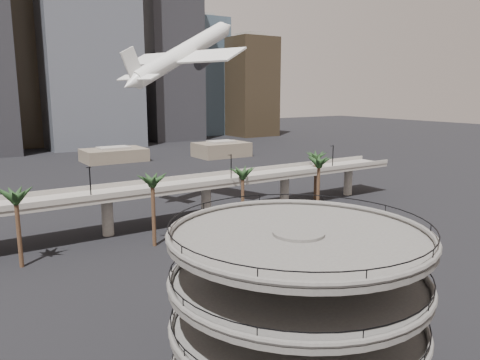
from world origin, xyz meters
TOP-DOWN VIEW (x-y plane):
  - ground at (0.00, 0.00)m, footprint 700.00×700.00m
  - parking_ramp at (-13.00, -4.00)m, footprint 22.20×22.20m
  - overpass at (0.00, 55.00)m, footprint 130.00×9.30m
  - palm_trees at (11.58, 47.18)m, footprint 76.40×18.40m
  - low_buildings at (6.89, 142.30)m, footprint 135.00×27.50m
  - skyline at (15.11, 217.08)m, footprint 269.00×86.00m
  - airborne_jet at (13.02, 68.77)m, footprint 35.89×33.90m
  - car_a at (3.19, 12.45)m, footprint 5.23×4.11m
  - car_b at (3.93, 17.22)m, footprint 4.88×3.72m
  - car_c at (20.89, 8.72)m, footprint 4.65×1.89m

SIDE VIEW (x-z plane):
  - ground at x=0.00m, z-range 0.00..0.00m
  - car_c at x=20.89m, z-range 0.00..1.35m
  - car_b at x=3.93m, z-range 0.00..1.54m
  - car_a at x=3.19m, z-range 0.00..1.67m
  - low_buildings at x=6.89m, z-range -0.54..6.26m
  - overpass at x=0.00m, z-range -0.01..14.69m
  - parking_ramp at x=-13.00m, z-range 1.16..18.51m
  - palm_trees at x=11.58m, z-range 4.30..18.30m
  - airborne_jet at x=13.02m, z-range 26.51..46.09m
  - skyline at x=15.11m, z-range -16.89..109.01m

